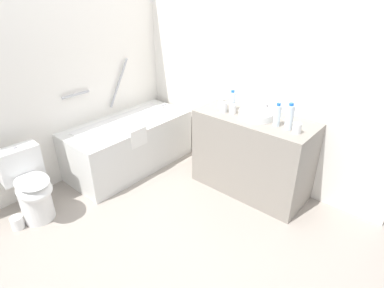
# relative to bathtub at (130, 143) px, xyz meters

# --- Properties ---
(ground_plane) EXTENTS (3.75, 3.75, 0.00)m
(ground_plane) POSITION_rel_bathtub_xyz_m (-0.58, -1.04, -0.31)
(ground_plane) COLOR #9E9389
(wall_back_tiled) EXTENTS (3.15, 0.10, 2.34)m
(wall_back_tiled) POSITION_rel_bathtub_xyz_m (-0.58, 0.39, 0.86)
(wall_back_tiled) COLOR white
(wall_back_tiled) RESTS_ON ground_plane
(wall_right_mirror) EXTENTS (0.10, 3.15, 2.34)m
(wall_right_mirror) POSITION_rel_bathtub_xyz_m (0.85, -1.04, 0.86)
(wall_right_mirror) COLOR white
(wall_right_mirror) RESTS_ON ground_plane
(bathtub) EXTENTS (1.47, 0.68, 1.21)m
(bathtub) POSITION_rel_bathtub_xyz_m (0.00, 0.00, 0.00)
(bathtub) COLOR silver
(bathtub) RESTS_ON ground_plane
(toilet) EXTENTS (0.38, 0.55, 0.70)m
(toilet) POSITION_rel_bathtub_xyz_m (-1.20, -0.05, 0.03)
(toilet) COLOR white
(toilet) RESTS_ON ground_plane
(vanity_counter) EXTENTS (0.54, 1.18, 0.84)m
(vanity_counter) POSITION_rel_bathtub_xyz_m (0.53, -1.35, 0.11)
(vanity_counter) COLOR gray
(vanity_counter) RESTS_ON ground_plane
(sink_basin) EXTENTS (0.34, 0.34, 0.07)m
(sink_basin) POSITION_rel_bathtub_xyz_m (0.51, -1.36, 0.56)
(sink_basin) COLOR white
(sink_basin) RESTS_ON vanity_counter
(sink_faucet) EXTENTS (0.12, 0.15, 0.08)m
(sink_faucet) POSITION_rel_bathtub_xyz_m (0.71, -1.36, 0.56)
(sink_faucet) COLOR silver
(sink_faucet) RESTS_ON vanity_counter
(water_bottle_0) EXTENTS (0.06, 0.06, 0.22)m
(water_bottle_0) POSITION_rel_bathtub_xyz_m (0.47, -1.60, 0.63)
(water_bottle_0) COLOR silver
(water_bottle_0) RESTS_ON vanity_counter
(water_bottle_1) EXTENTS (0.06, 0.06, 0.22)m
(water_bottle_1) POSITION_rel_bathtub_xyz_m (0.52, -1.07, 0.63)
(water_bottle_1) COLOR silver
(water_bottle_1) RESTS_ON vanity_counter
(water_bottle_2) EXTENTS (0.07, 0.07, 0.25)m
(water_bottle_2) POSITION_rel_bathtub_xyz_m (0.47, -1.71, 0.64)
(water_bottle_2) COLOR silver
(water_bottle_2) RESTS_ON vanity_counter
(drinking_glass_0) EXTENTS (0.08, 0.08, 0.09)m
(drinking_glass_0) POSITION_rel_bathtub_xyz_m (0.44, -1.81, 0.57)
(drinking_glass_0) COLOR white
(drinking_glass_0) RESTS_ON vanity_counter
(drinking_glass_1) EXTENTS (0.07, 0.07, 0.10)m
(drinking_glass_1) POSITION_rel_bathtub_xyz_m (0.43, -1.03, 0.58)
(drinking_glass_1) COLOR white
(drinking_glass_1) RESTS_ON vanity_counter
(drinking_glass_2) EXTENTS (0.07, 0.07, 0.10)m
(drinking_glass_2) POSITION_rel_bathtub_xyz_m (0.51, -0.95, 0.58)
(drinking_glass_2) COLOR white
(drinking_glass_2) RESTS_ON vanity_counter
(drinking_glass_3) EXTENTS (0.07, 0.07, 0.10)m
(drinking_glass_3) POSITION_rel_bathtub_xyz_m (0.45, -1.12, 0.58)
(drinking_glass_3) COLOR white
(drinking_glass_3) RESTS_ON vanity_counter
(toilet_paper_roll) EXTENTS (0.11, 0.11, 0.12)m
(toilet_paper_roll) POSITION_rel_bathtub_xyz_m (-1.40, -0.07, -0.25)
(toilet_paper_roll) COLOR white
(toilet_paper_roll) RESTS_ON ground_plane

